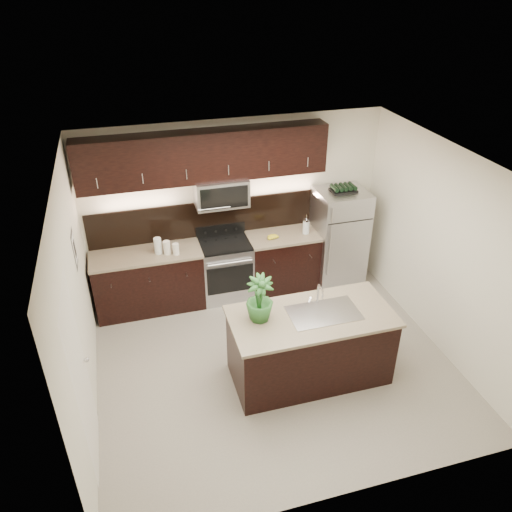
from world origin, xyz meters
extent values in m
plane|color=gray|center=(0.00, 0.00, 0.00)|extent=(4.50, 4.50, 0.00)
cube|color=silver|center=(0.00, 2.00, 1.35)|extent=(4.50, 0.02, 2.70)
cube|color=silver|center=(0.00, -2.00, 1.35)|extent=(4.50, 0.02, 2.70)
cube|color=silver|center=(-2.25, 0.00, 1.35)|extent=(0.02, 4.00, 2.70)
cube|color=silver|center=(2.25, 0.00, 1.35)|extent=(0.02, 4.00, 2.70)
cube|color=white|center=(0.00, 0.00, 2.70)|extent=(4.50, 4.00, 0.02)
cube|color=silver|center=(-2.23, -0.80, 1.01)|extent=(0.04, 0.80, 2.02)
sphere|color=silver|center=(-2.20, -0.48, 1.00)|extent=(0.06, 0.06, 0.06)
cube|color=black|center=(-2.24, 0.75, 1.65)|extent=(0.01, 0.32, 0.46)
cube|color=white|center=(-2.23, 0.75, 1.65)|extent=(0.00, 0.24, 0.36)
cube|color=black|center=(-1.42, 1.69, 0.45)|extent=(1.57, 0.62, 0.90)
cube|color=black|center=(0.71, 1.69, 0.45)|extent=(1.16, 0.62, 0.90)
cube|color=#B2B2B7|center=(-0.25, 1.69, 0.45)|extent=(0.76, 0.62, 0.90)
cube|color=black|center=(-0.25, 1.69, 0.92)|extent=(0.76, 0.60, 0.03)
cube|color=tan|center=(-1.42, 1.69, 0.92)|extent=(1.59, 0.65, 0.04)
cube|color=tan|center=(0.71, 1.69, 0.92)|extent=(1.18, 0.65, 0.04)
cube|color=black|center=(-0.46, 1.99, 1.22)|extent=(3.49, 0.02, 0.56)
cube|color=#B2B2B7|center=(-0.25, 1.80, 1.70)|extent=(0.76, 0.40, 0.40)
cube|color=black|center=(-0.46, 1.83, 2.25)|extent=(3.49, 0.33, 0.70)
cube|color=black|center=(0.35, -0.33, 0.45)|extent=(1.90, 0.90, 0.90)
cube|color=tan|center=(0.35, -0.33, 0.92)|extent=(1.96, 0.96, 0.04)
cube|color=silver|center=(0.50, -0.33, 0.95)|extent=(0.84, 0.50, 0.01)
cylinder|color=silver|center=(0.50, -0.12, 1.06)|extent=(0.03, 0.03, 0.24)
cylinder|color=silver|center=(0.50, -0.19, 1.21)|extent=(0.02, 0.14, 0.02)
cylinder|color=silver|center=(0.50, -0.26, 1.16)|extent=(0.02, 0.02, 0.10)
cube|color=#B2B2B7|center=(1.58, 1.63, 0.79)|extent=(0.76, 0.69, 1.58)
cube|color=black|center=(1.58, 1.63, 1.59)|extent=(0.39, 0.24, 0.03)
cylinder|color=black|center=(1.43, 1.63, 1.64)|extent=(0.06, 0.22, 0.06)
cylinder|color=black|center=(1.51, 1.63, 1.64)|extent=(0.06, 0.22, 0.06)
cylinder|color=black|center=(1.58, 1.63, 1.64)|extent=(0.06, 0.22, 0.06)
cylinder|color=black|center=(1.66, 1.63, 1.64)|extent=(0.06, 0.22, 0.06)
cylinder|color=black|center=(1.73, 1.63, 1.64)|extent=(0.06, 0.22, 0.06)
imported|color=#255823|center=(-0.26, -0.23, 1.22)|extent=(0.33, 0.33, 0.57)
cylinder|color=silver|center=(-1.23, 1.64, 1.06)|extent=(0.11, 0.11, 0.24)
cylinder|color=silver|center=(-1.11, 1.59, 1.04)|extent=(0.10, 0.10, 0.20)
cylinder|color=silver|center=(-0.99, 1.54, 1.02)|extent=(0.09, 0.09, 0.17)
cylinder|color=silver|center=(1.02, 1.64, 1.04)|extent=(0.10, 0.10, 0.21)
cylinder|color=silver|center=(1.02, 1.64, 1.16)|extent=(0.11, 0.11, 0.02)
cylinder|color=silver|center=(1.02, 1.64, 1.21)|extent=(0.01, 0.01, 0.08)
ellipsoid|color=gold|center=(0.42, 1.61, 0.97)|extent=(0.21, 0.18, 0.06)
camera|label=1|loc=(-1.58, -4.70, 4.53)|focal=35.00mm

